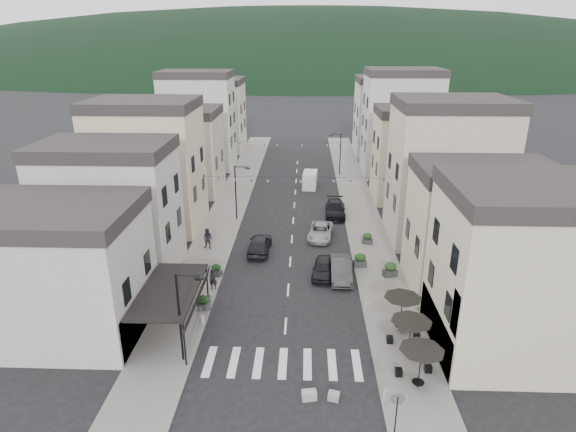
# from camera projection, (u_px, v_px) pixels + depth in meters

# --- Properties ---
(ground) EXTENTS (700.00, 700.00, 0.00)m
(ground) POSITION_uv_depth(u_px,v_px,m) (281.00, 386.00, 27.39)
(ground) COLOR black
(ground) RESTS_ON ground
(sidewalk_left) EXTENTS (4.00, 76.00, 0.12)m
(sidewalk_left) POSITION_uv_depth(u_px,v_px,m) (232.00, 201.00, 57.54)
(sidewalk_left) COLOR slate
(sidewalk_left) RESTS_ON ground
(sidewalk_right) EXTENTS (4.00, 76.00, 0.12)m
(sidewalk_right) POSITION_uv_depth(u_px,v_px,m) (358.00, 203.00, 57.03)
(sidewalk_right) COLOR slate
(sidewalk_right) RESTS_ON ground
(hill_backdrop) EXTENTS (640.00, 360.00, 70.00)m
(hill_backdrop) POSITION_uv_depth(u_px,v_px,m) (305.00, 66.00, 307.82)
(hill_backdrop) COLOR black
(hill_backdrop) RESTS_ON ground
(boutique_building) EXTENTS (12.00, 8.00, 8.00)m
(boutique_building) POSITION_uv_depth(u_px,v_px,m) (46.00, 277.00, 31.18)
(boutique_building) COLOR #B1ABA2
(boutique_building) RESTS_ON ground
(bistro_building) EXTENTS (10.00, 8.00, 10.00)m
(bistro_building) POSITION_uv_depth(u_px,v_px,m) (525.00, 279.00, 28.87)
(bistro_building) COLOR beige
(bistro_building) RESTS_ON ground
(boutique_awning) EXTENTS (3.77, 7.50, 3.28)m
(boutique_awning) POSITION_uv_depth(u_px,v_px,m) (173.00, 291.00, 31.21)
(boutique_awning) COLOR black
(boutique_awning) RESTS_ON ground
(buildings_row_left) EXTENTS (10.20, 54.16, 14.00)m
(buildings_row_left) POSITION_uv_depth(u_px,v_px,m) (182.00, 141.00, 61.01)
(buildings_row_left) COLOR #B1ABA2
(buildings_row_left) RESTS_ON ground
(buildings_row_right) EXTENTS (10.20, 54.16, 14.50)m
(buildings_row_right) POSITION_uv_depth(u_px,v_px,m) (414.00, 143.00, 58.87)
(buildings_row_right) COLOR beige
(buildings_row_right) RESTS_ON ground
(cafe_terrace) EXTENTS (2.50, 8.10, 2.53)m
(cafe_terrace) POSITION_uv_depth(u_px,v_px,m) (411.00, 325.00, 28.91)
(cafe_terrace) COLOR black
(cafe_terrace) RESTS_ON ground
(streetlamp_left_near) EXTENTS (1.70, 0.56, 6.00)m
(streetlamp_left_near) POSITION_uv_depth(u_px,v_px,m) (183.00, 309.00, 28.15)
(streetlamp_left_near) COLOR black
(streetlamp_left_near) RESTS_ON ground
(streetlamp_left_far) EXTENTS (1.70, 0.56, 6.00)m
(streetlamp_left_far) POSITION_uv_depth(u_px,v_px,m) (238.00, 187.00, 50.59)
(streetlamp_left_far) COLOR black
(streetlamp_left_far) RESTS_ON ground
(streetlamp_right_far) EXTENTS (1.70, 0.56, 6.00)m
(streetlamp_right_far) POSITION_uv_depth(u_px,v_px,m) (338.00, 150.00, 67.01)
(streetlamp_right_far) COLOR black
(streetlamp_right_far) RESTS_ON ground
(traffic_sign) EXTENTS (0.70, 0.07, 2.70)m
(traffic_sign) POSITION_uv_depth(u_px,v_px,m) (397.00, 406.00, 23.24)
(traffic_sign) COLOR black
(traffic_sign) RESTS_ON ground
(bollards) EXTENTS (11.66, 10.26, 0.60)m
(bollards) POSITION_uv_depth(u_px,v_px,m) (285.00, 325.00, 32.39)
(bollards) COLOR gray
(bollards) RESTS_ON ground
(bunting_near) EXTENTS (19.00, 0.28, 0.62)m
(bunting_near) POSITION_uv_depth(u_px,v_px,m) (292.00, 181.00, 45.96)
(bunting_near) COLOR black
(bunting_near) RESTS_ON ground
(bunting_far) EXTENTS (19.00, 0.28, 0.62)m
(bunting_far) POSITION_uv_depth(u_px,v_px,m) (296.00, 145.00, 60.91)
(bunting_far) COLOR black
(bunting_far) RESTS_ON ground
(parked_car_a) EXTENTS (2.16, 4.26, 1.39)m
(parked_car_a) POSITION_uv_depth(u_px,v_px,m) (323.00, 268.00, 39.62)
(parked_car_a) COLOR black
(parked_car_a) RESTS_ON ground
(parked_car_b) EXTENTS (1.72, 4.79, 1.57)m
(parked_car_b) POSITION_uv_depth(u_px,v_px,m) (341.00, 269.00, 39.30)
(parked_car_b) COLOR #323234
(parked_car_b) RESTS_ON ground
(parked_car_c) EXTENTS (2.82, 5.06, 1.34)m
(parked_car_c) POSITION_uv_depth(u_px,v_px,m) (321.00, 231.00, 47.12)
(parked_car_c) COLOR #96999E
(parked_car_c) RESTS_ON ground
(parked_car_d) EXTENTS (2.30, 5.30, 1.52)m
(parked_car_d) POSITION_uv_depth(u_px,v_px,m) (335.00, 209.00, 52.87)
(parked_car_d) COLOR black
(parked_car_d) RESTS_ON ground
(parked_car_e) EXTENTS (2.10, 4.86, 1.63)m
(parked_car_e) POSITION_uv_depth(u_px,v_px,m) (259.00, 244.00, 43.92)
(parked_car_e) COLOR black
(parked_car_e) RESTS_ON ground
(delivery_van) EXTENTS (2.05, 4.48, 2.09)m
(delivery_van) POSITION_uv_depth(u_px,v_px,m) (310.00, 179.00, 62.89)
(delivery_van) COLOR silver
(delivery_van) RESTS_ON ground
(pedestrian_a) EXTENTS (0.64, 0.42, 1.75)m
(pedestrian_a) POSITION_uv_depth(u_px,v_px,m) (213.00, 279.00, 37.24)
(pedestrian_a) COLOR black
(pedestrian_a) RESTS_ON sidewalk_left
(pedestrian_b) EXTENTS (1.09, 0.93, 1.98)m
(pedestrian_b) POSITION_uv_depth(u_px,v_px,m) (208.00, 239.00, 44.31)
(pedestrian_b) COLOR #231F29
(pedestrian_b) RESTS_ON sidewalk_left
(concrete_block_a) EXTENTS (0.88, 0.63, 0.50)m
(concrete_block_a) POSITION_uv_depth(u_px,v_px,m) (309.00, 395.00, 26.32)
(concrete_block_a) COLOR #9A9892
(concrete_block_a) RESTS_ON ground
(concrete_block_b) EXTENTS (0.70, 0.60, 0.45)m
(concrete_block_b) POSITION_uv_depth(u_px,v_px,m) (334.00, 396.00, 26.28)
(concrete_block_b) COLOR gray
(concrete_block_b) RESTS_ON ground
(planter_la) EXTENTS (1.08, 0.73, 1.12)m
(planter_la) POSITION_uv_depth(u_px,v_px,m) (203.00, 302.00, 34.63)
(planter_la) COLOR #323235
(planter_la) RESTS_ON sidewalk_left
(planter_lb) EXTENTS (1.03, 0.78, 1.03)m
(planter_lb) POSITION_uv_depth(u_px,v_px,m) (216.00, 270.00, 39.51)
(planter_lb) COLOR #333336
(planter_lb) RESTS_ON sidewalk_left
(planter_ra) EXTENTS (1.25, 0.90, 1.25)m
(planter_ra) POSITION_uv_depth(u_px,v_px,m) (390.00, 269.00, 39.34)
(planter_ra) COLOR #28282B
(planter_ra) RESTS_ON sidewalk_right
(planter_rb) EXTENTS (1.17, 0.74, 1.23)m
(planter_rb) POSITION_uv_depth(u_px,v_px,m) (360.00, 260.00, 41.00)
(planter_rb) COLOR #313133
(planter_rb) RESTS_ON sidewalk_right
(planter_rc) EXTENTS (1.07, 0.77, 1.09)m
(planter_rc) POSITION_uv_depth(u_px,v_px,m) (367.00, 238.00, 45.55)
(planter_rc) COLOR #2C2C2E
(planter_rc) RESTS_ON sidewalk_right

